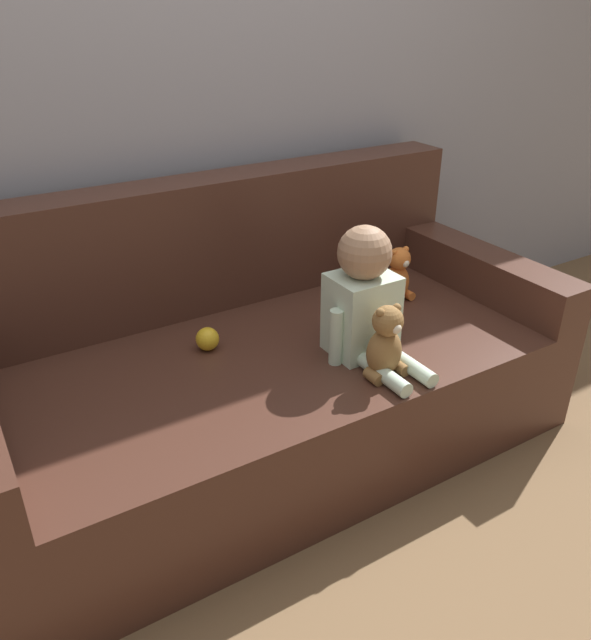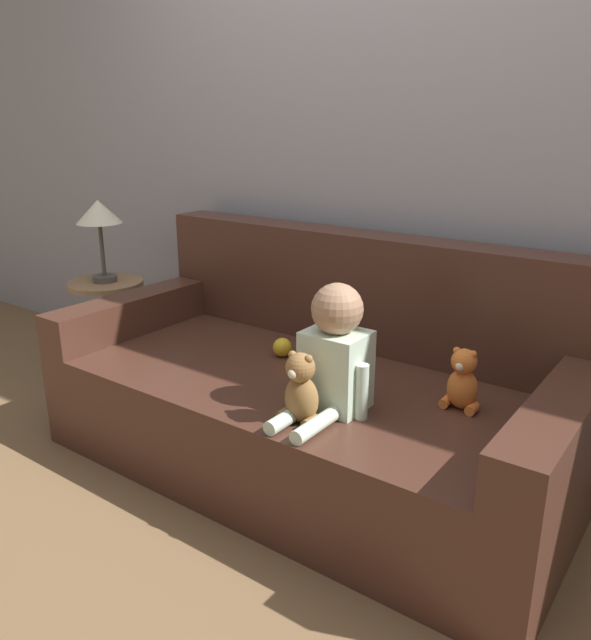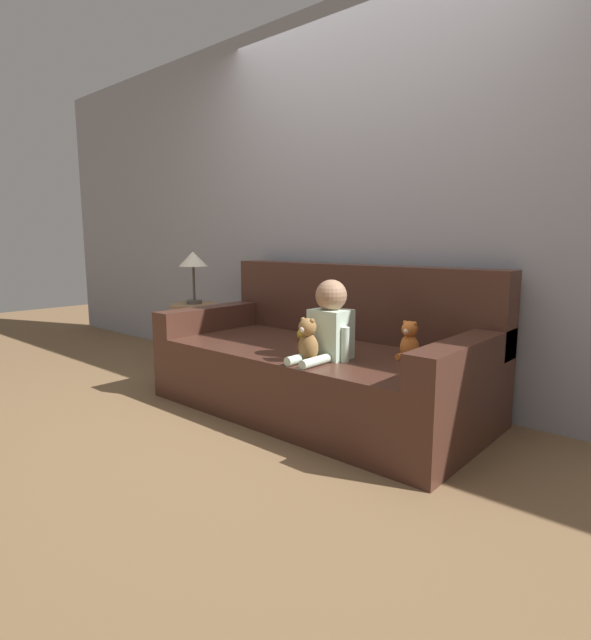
{
  "view_description": "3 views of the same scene",
  "coord_description": "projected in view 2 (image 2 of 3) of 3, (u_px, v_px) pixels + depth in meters",
  "views": [
    {
      "loc": [
        -0.86,
        -1.58,
        1.43
      ],
      "look_at": [
        0.04,
        -0.1,
        0.53
      ],
      "focal_mm": 35.0,
      "sensor_mm": 36.0,
      "label": 1
    },
    {
      "loc": [
        1.25,
        -1.79,
        1.32
      ],
      "look_at": [
        0.05,
        -0.14,
        0.65
      ],
      "focal_mm": 35.0,
      "sensor_mm": 36.0,
      "label": 2
    },
    {
      "loc": [
        1.84,
        -2.28,
        1.03
      ],
      "look_at": [
        -0.05,
        -0.14,
        0.57
      ],
      "focal_mm": 28.0,
      "sensor_mm": 36.0,
      "label": 3
    }
  ],
  "objects": [
    {
      "name": "ground_plane",
      "position": [
        307.0,
        465.0,
        2.48
      ],
      "size": [
        12.0,
        12.0,
        0.0
      ],
      "primitive_type": "plane",
      "color": "brown"
    },
    {
      "name": "wall_back",
      "position": [
        390.0,
        122.0,
        2.52
      ],
      "size": [
        8.0,
        0.05,
        2.6
      ],
      "color": "#93939E",
      "rests_on": "ground_plane"
    },
    {
      "name": "couch",
      "position": [
        317.0,
        393.0,
        2.45
      ],
      "size": [
        1.99,
        0.97,
        0.87
      ],
      "color": "#47281E",
      "rests_on": "ground_plane"
    },
    {
      "name": "person_baby",
      "position": [
        334.0,
        355.0,
        2.02
      ],
      "size": [
        0.27,
        0.38,
        0.42
      ],
      "color": "silver",
      "rests_on": "couch"
    },
    {
      "name": "teddy_bear_brown",
      "position": [
        301.0,
        390.0,
        1.95
      ],
      "size": [
        0.14,
        0.11,
        0.24
      ],
      "color": "olive",
      "rests_on": "couch"
    },
    {
      "name": "plush_toy_side",
      "position": [
        463.0,
        381.0,
        2.04
      ],
      "size": [
        0.12,
        0.1,
        0.21
      ],
      "color": "orange",
      "rests_on": "couch"
    },
    {
      "name": "toy_ball",
      "position": [
        282.0,
        347.0,
        2.51
      ],
      "size": [
        0.08,
        0.08,
        0.08
      ],
      "color": "gold",
      "rests_on": "couch"
    },
    {
      "name": "side_table",
      "position": [
        102.0,
        250.0,
        3.07
      ],
      "size": [
        0.37,
        0.37,
        0.94
      ],
      "color": "#93704C",
      "rests_on": "ground_plane"
    }
  ]
}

